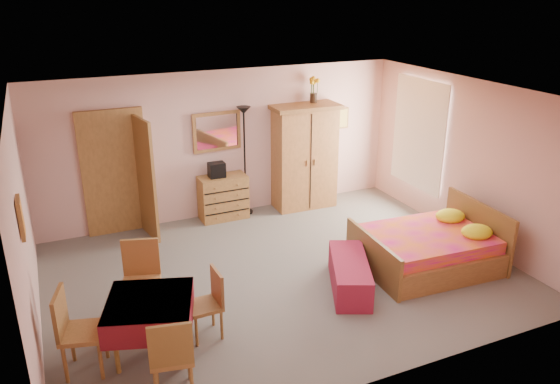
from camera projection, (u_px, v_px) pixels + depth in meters
name	position (u px, v px, depth m)	size (l,w,h in m)	color
floor	(282.00, 273.00, 7.94)	(6.50, 6.50, 0.00)	#69655D
ceiling	(282.00, 95.00, 7.01)	(6.50, 6.50, 0.00)	brown
wall_back	(224.00, 144.00, 9.60)	(6.50, 0.10, 2.60)	#CD9C95
wall_front	(387.00, 272.00, 5.34)	(6.50, 0.10, 2.60)	#CD9C95
wall_left	(24.00, 231.00, 6.23)	(0.10, 5.00, 2.60)	#CD9C95
wall_right	(467.00, 161.00, 8.71)	(0.10, 5.00, 2.60)	#CD9C95
doorway	(115.00, 174.00, 8.95)	(1.06, 0.12, 2.15)	#9E6B35
window	(419.00, 134.00, 9.67)	(0.08, 1.40, 1.95)	white
picture_left	(21.00, 218.00, 5.59)	(0.04, 0.32, 0.42)	orange
picture_back	(341.00, 118.00, 10.39)	(0.30, 0.04, 0.40)	#D8BF59
chest_of_drawers	(223.00, 197.00, 9.68)	(0.84, 0.42, 0.79)	olive
wall_mirror	(217.00, 131.00, 9.45)	(0.87, 0.05, 0.69)	white
stereo	(217.00, 170.00, 9.46)	(0.28, 0.21, 0.26)	black
floor_lamp	(245.00, 161.00, 9.70)	(0.25, 0.25, 1.97)	black
wardrobe	(304.00, 157.00, 10.03)	(1.23, 0.64, 1.93)	#AE6F3B
sunflower_vase	(314.00, 90.00, 9.78)	(0.19, 0.19, 0.47)	gold
bed	(427.00, 239.00, 8.00)	(1.90, 1.50, 0.88)	#CD1474
bench	(350.00, 275.00, 7.47)	(0.47, 1.28, 0.43)	maroon
dining_table	(151.00, 326.00, 6.14)	(0.93, 0.93, 0.68)	maroon
chair_south	(172.00, 354.00, 5.47)	(0.43, 0.43, 0.94)	#AD763A
chair_north	(141.00, 283.00, 6.69)	(0.46, 0.46, 1.01)	#A66B38
chair_west	(83.00, 331.00, 5.79)	(0.45, 0.45, 0.98)	#AC723A
chair_east	(204.00, 305.00, 6.39)	(0.38, 0.38, 0.84)	olive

